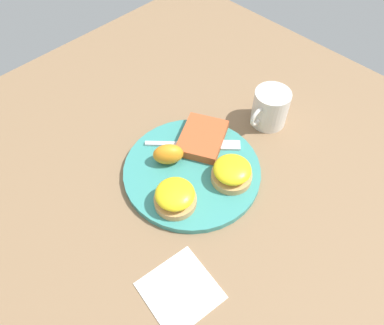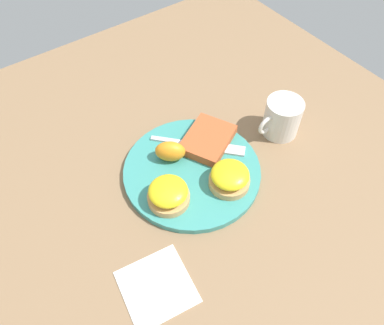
# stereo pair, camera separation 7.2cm
# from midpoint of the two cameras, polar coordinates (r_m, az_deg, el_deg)

# --- Properties ---
(ground_plane) EXTENTS (1.10, 1.10, 0.00)m
(ground_plane) POSITION_cam_midpoint_polar(r_m,az_deg,el_deg) (0.75, 2.75, -1.78)
(ground_plane) COLOR #846647
(plate) EXTENTS (0.27, 0.27, 0.01)m
(plate) POSITION_cam_midpoint_polar(r_m,az_deg,el_deg) (0.74, 2.77, -1.46)
(plate) COLOR teal
(plate) RESTS_ON ground_plane
(sandwich_benedict_left) EXTENTS (0.08, 0.08, 0.04)m
(sandwich_benedict_left) POSITION_cam_midpoint_polar(r_m,az_deg,el_deg) (0.68, -0.59, -4.99)
(sandwich_benedict_left) COLOR tan
(sandwich_benedict_left) RESTS_ON plate
(sandwich_benedict_right) EXTENTS (0.08, 0.08, 0.04)m
(sandwich_benedict_right) POSITION_cam_midpoint_polar(r_m,az_deg,el_deg) (0.70, 8.69, -2.44)
(sandwich_benedict_right) COLOR tan
(sandwich_benedict_right) RESTS_ON plate
(hashbrown_patty) EXTENTS (0.14, 0.13, 0.02)m
(hashbrown_patty) POSITION_cam_midpoint_polar(r_m,az_deg,el_deg) (0.77, 5.09, 3.36)
(hashbrown_patty) COLOR #B7522A
(hashbrown_patty) RESTS_ON plate
(orange_wedge) EXTENTS (0.07, 0.07, 0.04)m
(orange_wedge) POSITION_cam_midpoint_polar(r_m,az_deg,el_deg) (0.73, -0.55, 1.54)
(orange_wedge) COLOR orange
(orange_wedge) RESTS_ON plate
(fork) EXTENTS (0.15, 0.16, 0.00)m
(fork) POSITION_cam_midpoint_polar(r_m,az_deg,el_deg) (0.77, 4.50, 2.40)
(fork) COLOR silver
(fork) RESTS_ON plate
(cup) EXTENTS (0.10, 0.08, 0.08)m
(cup) POSITION_cam_midpoint_polar(r_m,az_deg,el_deg) (0.82, 16.00, 6.45)
(cup) COLOR silver
(cup) RESTS_ON ground_plane
(napkin) EXTENTS (0.12, 0.12, 0.00)m
(napkin) POSITION_cam_midpoint_polar(r_m,az_deg,el_deg) (0.64, -2.01, -18.61)
(napkin) COLOR white
(napkin) RESTS_ON ground_plane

